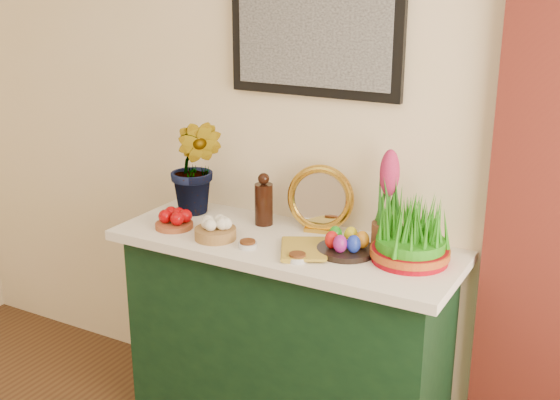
# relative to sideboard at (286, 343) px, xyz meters

# --- Properties ---
(sideboard) EXTENTS (1.30, 0.45, 0.85)m
(sideboard) POSITION_rel_sideboard_xyz_m (0.00, 0.00, 0.00)
(sideboard) COLOR #123219
(sideboard) RESTS_ON ground
(tablecloth) EXTENTS (1.40, 0.55, 0.04)m
(tablecloth) POSITION_rel_sideboard_xyz_m (0.00, 0.00, 0.45)
(tablecloth) COLOR white
(tablecloth) RESTS_ON sideboard
(hyacinth_green) EXTENTS (0.32, 0.28, 0.56)m
(hyacinth_green) POSITION_rel_sideboard_xyz_m (-0.50, 0.10, 0.75)
(hyacinth_green) COLOR #236D1B
(hyacinth_green) RESTS_ON tablecloth
(apple_bowl) EXTENTS (0.20, 0.20, 0.08)m
(apple_bowl) POSITION_rel_sideboard_xyz_m (-0.47, -0.11, 0.50)
(apple_bowl) COLOR #974A28
(apple_bowl) RESTS_ON tablecloth
(garlic_basket) EXTENTS (0.20, 0.20, 0.09)m
(garlic_basket) POSITION_rel_sideboard_xyz_m (-0.25, -0.13, 0.50)
(garlic_basket) COLOR #9B6E3E
(garlic_basket) RESTS_ON tablecloth
(vinegar_cruet) EXTENTS (0.08, 0.08, 0.22)m
(vinegar_cruet) POSITION_rel_sideboard_xyz_m (-0.17, 0.11, 0.56)
(vinegar_cruet) COLOR black
(vinegar_cruet) RESTS_ON tablecloth
(mirror) EXTENTS (0.28, 0.13, 0.28)m
(mirror) POSITION_rel_sideboard_xyz_m (0.07, 0.16, 0.60)
(mirror) COLOR gold
(mirror) RESTS_ON tablecloth
(book) EXTENTS (0.24, 0.27, 0.03)m
(book) POSITION_rel_sideboard_xyz_m (0.05, -0.13, 0.48)
(book) COLOR gold
(book) RESTS_ON tablecloth
(spice_dish_left) EXTENTS (0.07, 0.07, 0.03)m
(spice_dish_left) POSITION_rel_sideboard_xyz_m (-0.09, -0.15, 0.48)
(spice_dish_left) COLOR silver
(spice_dish_left) RESTS_ON tablecloth
(spice_dish_right) EXTENTS (0.08, 0.08, 0.03)m
(spice_dish_right) POSITION_rel_sideboard_xyz_m (0.14, -0.17, 0.48)
(spice_dish_right) COLOR silver
(spice_dish_right) RESTS_ON tablecloth
(egg_plate) EXTENTS (0.26, 0.26, 0.09)m
(egg_plate) POSITION_rel_sideboard_xyz_m (0.26, -0.02, 0.50)
(egg_plate) COLOR black
(egg_plate) RESTS_ON tablecloth
(hyacinth_pink) EXTENTS (0.12, 0.12, 0.39)m
(hyacinth_pink) POSITION_rel_sideboard_xyz_m (0.37, 0.12, 0.64)
(hyacinth_pink) COLOR brown
(hyacinth_pink) RESTS_ON tablecloth
(wheatgrass_sabzeh) EXTENTS (0.29, 0.29, 0.24)m
(wheatgrass_sabzeh) POSITION_rel_sideboard_xyz_m (0.50, 0.03, 0.57)
(wheatgrass_sabzeh) COLOR #950210
(wheatgrass_sabzeh) RESTS_ON tablecloth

